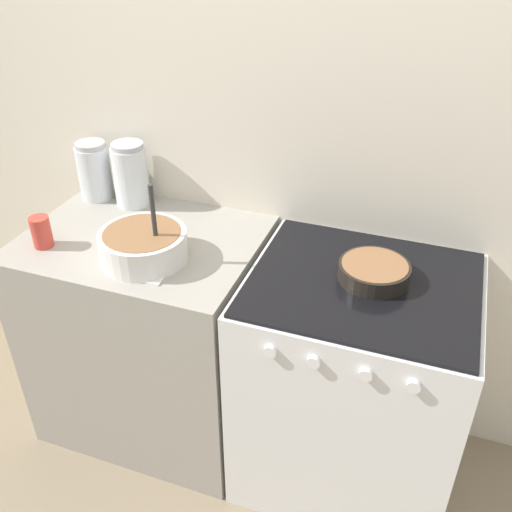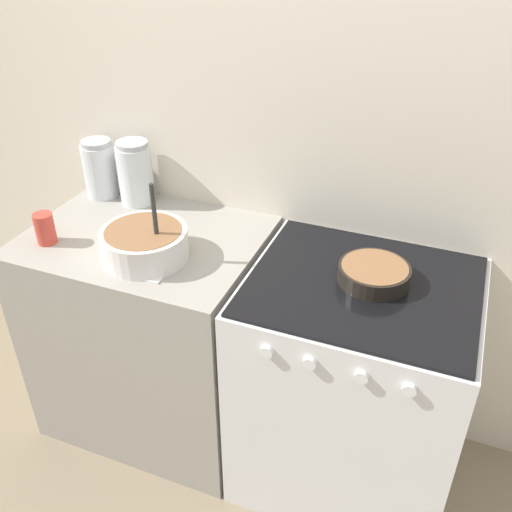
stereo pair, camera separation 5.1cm
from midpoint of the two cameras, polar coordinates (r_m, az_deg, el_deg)
The scene contains 10 objects.
ground_plane at distance 2.38m, azimuth -2.92°, elevation -23.12°, with size 12.00×12.00×0.00m, color gray.
wall_back at distance 2.11m, azimuth 3.76°, elevation 11.25°, with size 4.71×0.05×2.40m.
countertop_cabinet at distance 2.38m, azimuth -9.50°, elevation -7.41°, with size 0.85×0.65×0.90m.
stove at distance 2.16m, azimuth 10.17°, elevation -12.59°, with size 0.75×0.66×0.90m.
mixing_bowl at distance 1.97m, azimuth -10.37°, elevation 1.38°, with size 0.30×0.30×0.29m.
baking_pan at distance 1.87m, azimuth 12.49°, elevation -1.71°, with size 0.23×0.23×0.06m.
storage_jar_left at distance 2.42m, azimuth -14.73°, elevation 8.11°, with size 0.13×0.13×0.24m.
storage_jar_middle at distance 2.32m, azimuth -11.32°, elevation 7.78°, with size 0.14×0.14×0.25m.
tin_can at distance 2.14m, azimuth -19.73°, elevation 2.61°, with size 0.07×0.07×0.11m.
recipe_page at distance 1.97m, azimuth -9.85°, elevation -0.47°, with size 0.19×0.23×0.01m.
Camera 2 is at (0.62, -1.19, 1.97)m, focal length 40.00 mm.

